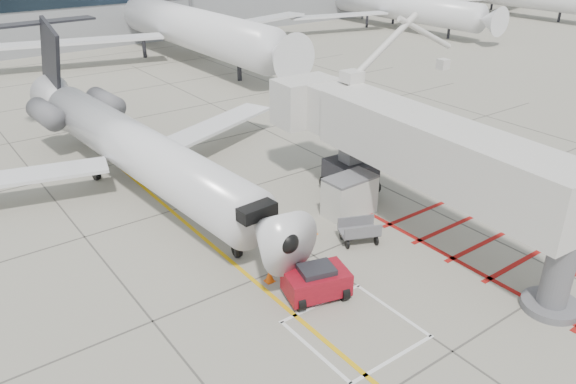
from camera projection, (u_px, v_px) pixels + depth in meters
ground_plane at (374, 298)px, 23.10m from camera, size 260.00×260.00×0.00m
regional_jet at (154, 134)px, 29.14m from camera, size 26.20×32.15×8.05m
jet_bridge at (437, 163)px, 25.83m from camera, size 10.54×20.16×7.84m
pushback_tug at (316, 281)px, 22.88m from camera, size 2.90×2.22×1.50m
baggage_cart at (359, 231)px, 26.87m from camera, size 2.16×1.81×1.17m
ground_power_unit at (350, 195)px, 29.30m from camera, size 2.72×1.63×2.12m
cone_nose at (269, 276)px, 24.03m from camera, size 0.41×0.41×0.57m
cone_side at (313, 229)px, 27.68m from camera, size 0.39×0.39×0.54m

